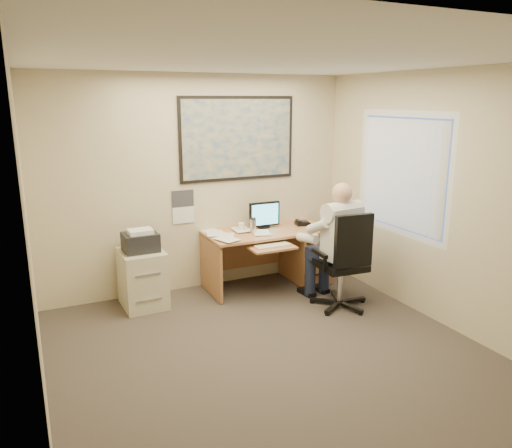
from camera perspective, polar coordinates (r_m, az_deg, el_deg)
name	(u,v)px	position (r m, az deg, el deg)	size (l,w,h in m)	color
room_shell	(284,223)	(4.30, 3.18, 0.07)	(4.00, 4.50, 2.70)	#3D352F
desk	(289,250)	(6.66, 3.78, -2.97)	(1.60, 0.97, 1.09)	tan
world_map	(238,139)	(6.43, -2.08, 9.72)	(1.56, 0.03, 1.06)	#1E4C93
wall_calendar	(183,207)	(6.30, -8.33, 1.94)	(0.28, 0.01, 0.42)	white
window_blinds	(401,174)	(6.03, 16.27, 5.52)	(0.06, 1.40, 1.30)	beige
filing_cabinet	(142,273)	(6.03, -12.87, -5.51)	(0.50, 0.60, 0.94)	beige
office_chair	(343,280)	(5.93, 9.94, -6.34)	(0.75, 0.75, 1.17)	black
person	(340,246)	(5.87, 9.59, -2.46)	(0.61, 0.88, 1.48)	silver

